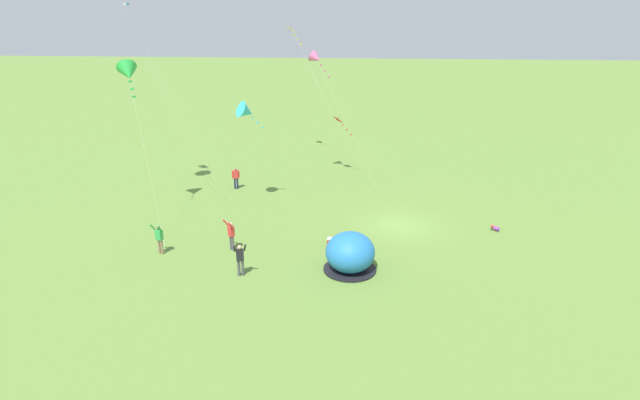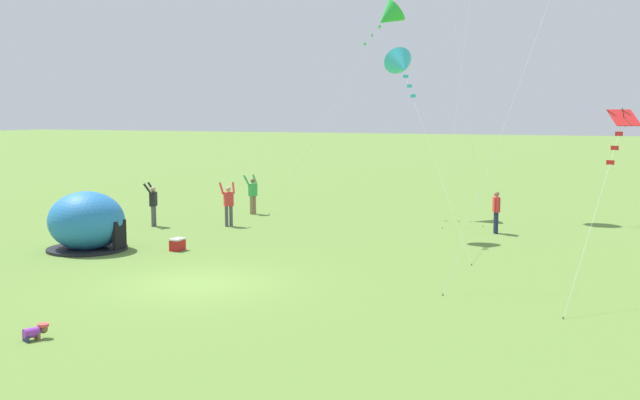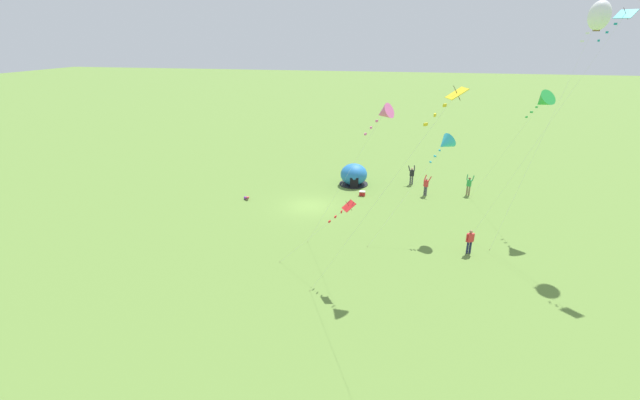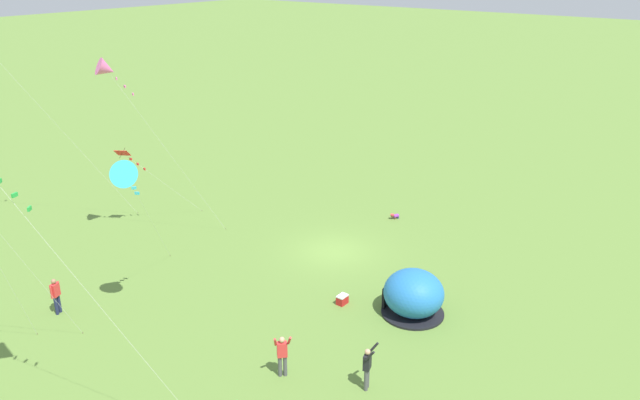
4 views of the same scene
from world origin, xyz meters
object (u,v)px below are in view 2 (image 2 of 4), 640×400
Objects in this scene: cooler_box at (177,244)px; person_watching_sky at (496,210)px; kite_green at (388,17)px; kite_cyan at (402,65)px; popup_tent at (87,222)px; person_flying_kite at (153,203)px; person_strolling at (253,193)px; toddler_crawling at (35,332)px; kite_red at (621,127)px; person_arms_raised at (229,203)px.

person_watching_sky reaches higher than cooler_box.
kite_green reaches higher than kite_cyan.
kite_cyan is at bearing 39.32° from popup_tent.
person_strolling is at bearing 68.55° from person_flying_kite.
toddler_crawling is (6.19, -8.84, -0.82)m from popup_tent.
kite_cyan is at bearing -149.94° from person_watching_sky.
person_watching_sky is 0.17× the size of kite_green.
kite_green is (3.45, 12.94, 9.22)m from cooler_box.
cooler_box is 0.11× the size of kite_red.
popup_tent is 10.78m from person_strolling.
person_strolling is at bearing 85.66° from popup_tent.
toddler_crawling is 17.88m from kite_cyan.
kite_green reaches higher than person_strolling.
person_watching_sky is (9.66, 8.33, 0.74)m from cooler_box.
kite_green reaches higher than cooler_box.
cooler_box is 15.04m from kite_red.
person_flying_kite is at bearing -131.77° from kite_green.
person_strolling is (-5.38, 19.58, 0.82)m from toddler_crawling.
kite_cyan reaches higher than person_arms_raised.
popup_tent is 17.83m from kite_red.
person_flying_kite is at bearing 133.85° from cooler_box.
kite_red is 0.49× the size of kite_green.
cooler_box is (2.99, 1.21, -0.78)m from popup_tent.
toddler_crawling is at bearing -72.31° from cooler_box.
kite_green is (-6.21, 4.61, 8.48)m from person_watching_sky.
person_watching_sky is 0.23× the size of kite_cyan.
person_flying_kite is at bearing -169.33° from kite_cyan.
person_arms_raised is at bearing 102.30° from cooler_box.
kite_red reaches higher than popup_tent.
kite_green is at bearing 89.39° from toddler_crawling.
toddler_crawling is 0.07× the size of kite_cyan.
person_watching_sky is 0.34× the size of kite_red.
kite_green reaches higher than person_watching_sky.
person_watching_sky is 6.97m from kite_cyan.
cooler_box is at bearing -77.18° from person_strolling.
person_watching_sky is 0.91× the size of person_flying_kite.
person_arms_raised and person_strolling have the same top height.
cooler_box reaches higher than toddler_crawling.
person_strolling is 10.70m from kite_green.
person_arms_raised is (-10.90, -2.65, 0.03)m from person_watching_sky.
person_flying_kite is (-4.20, 4.37, 0.78)m from cooler_box.
popup_tent is at bearing -142.99° from person_watching_sky.
kite_red is at bearing -58.70° from person_watching_sky.
kite_green is at bearing 112.77° from kite_cyan.
kite_green is at bearing 31.17° from person_strolling.
person_flying_kite is at bearing -164.08° from person_watching_sky.
person_flying_kite is at bearing -156.31° from person_arms_raised.
kite_green reaches higher than toddler_crawling.
person_strolling is 0.25× the size of kite_cyan.
kite_green is at bearing 75.07° from cooler_box.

